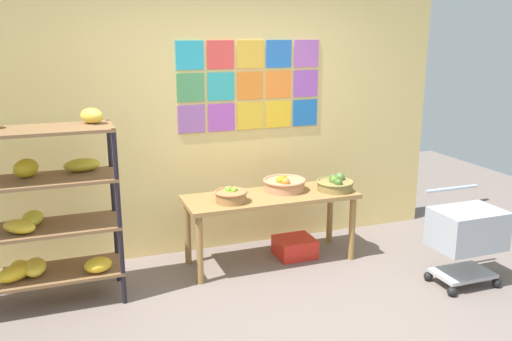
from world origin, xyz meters
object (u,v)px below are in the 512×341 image
object	(u,v)px
fruit_basket_centre	(284,184)
fruit_basket_back_left	(335,184)
produce_crate_under_table	(295,247)
shopping_cart	(467,232)
banana_shelf_unit	(42,208)
fruit_basket_back_right	(231,196)
display_table	(271,204)

from	to	relation	value
fruit_basket_centre	fruit_basket_back_left	distance (m)	0.48
fruit_basket_back_left	produce_crate_under_table	size ratio (longest dim) A/B	0.97
fruit_basket_centre	shopping_cart	distance (m)	1.65
banana_shelf_unit	fruit_basket_back_right	world-z (taller)	banana_shelf_unit
produce_crate_under_table	shopping_cart	xyz separation A→B (m)	(1.11, -1.05, 0.38)
display_table	fruit_basket_back_right	bearing A→B (deg)	-169.01
display_table	produce_crate_under_table	world-z (taller)	display_table
produce_crate_under_table	shopping_cart	distance (m)	1.57
banana_shelf_unit	display_table	xyz separation A→B (m)	(1.95, 0.13, -0.22)
banana_shelf_unit	shopping_cart	bearing A→B (deg)	-14.89
banana_shelf_unit	produce_crate_under_table	size ratio (longest dim) A/B	4.27
produce_crate_under_table	shopping_cart	world-z (taller)	shopping_cart
display_table	fruit_basket_centre	bearing A→B (deg)	25.26
fruit_basket_back_right	shopping_cart	distance (m)	2.02
fruit_basket_back_left	produce_crate_under_table	world-z (taller)	fruit_basket_back_left
fruit_basket_centre	shopping_cart	xyz separation A→B (m)	(1.21, -1.09, -0.25)
display_table	fruit_basket_centre	xyz separation A→B (m)	(0.17, 0.08, 0.15)
fruit_basket_back_right	banana_shelf_unit	bearing A→B (deg)	-178.21
fruit_basket_back_right	fruit_basket_centre	bearing A→B (deg)	15.41
fruit_basket_back_right	produce_crate_under_table	world-z (taller)	fruit_basket_back_right
fruit_basket_centre	banana_shelf_unit	bearing A→B (deg)	-174.43
banana_shelf_unit	fruit_basket_back_right	distance (m)	1.55
fruit_basket_back_left	produce_crate_under_table	bearing A→B (deg)	163.12
banana_shelf_unit	fruit_basket_centre	world-z (taller)	banana_shelf_unit
produce_crate_under_table	display_table	bearing A→B (deg)	-172.58
display_table	shopping_cart	bearing A→B (deg)	-36.35
fruit_basket_back_right	fruit_basket_centre	xyz separation A→B (m)	(0.58, 0.16, 0.01)
fruit_basket_back_right	fruit_basket_centre	distance (m)	0.60
banana_shelf_unit	display_table	size ratio (longest dim) A/B	0.97
fruit_basket_back_right	fruit_basket_back_left	bearing A→B (deg)	0.31
banana_shelf_unit	fruit_basket_back_right	xyz separation A→B (m)	(1.54, 0.05, -0.08)
produce_crate_under_table	fruit_basket_centre	bearing A→B (deg)	155.70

